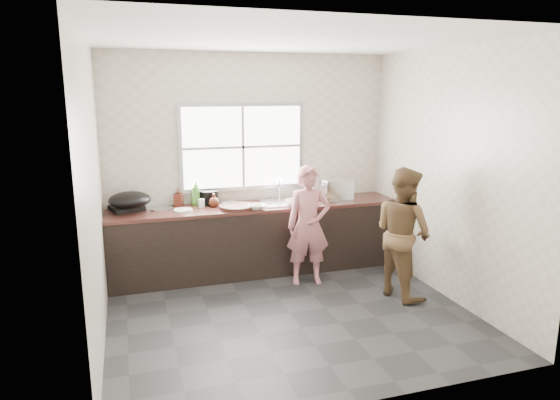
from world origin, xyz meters
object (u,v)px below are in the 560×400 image
object	(u,v)px
plate_food	(183,210)
wok	(130,200)
bottle_brown_short	(214,201)
bowl_crabs	(296,204)
woman	(308,229)
cutting_board	(237,207)
bowl_held	(309,203)
bottle_green	(196,193)
pot_lid_left	(162,208)
bowl_mince	(257,207)
dish_rack	(336,190)
black_pot	(209,197)
person_side	(403,232)
bottle_brown_tall	(179,198)
glass_jar	(202,203)
pot_lid_right	(149,207)
burner	(127,208)

from	to	relation	value
plate_food	wok	size ratio (longest dim) A/B	0.46
bottle_brown_short	bowl_crabs	bearing A→B (deg)	-15.70
bowl_crabs	wok	distance (m)	1.96
woman	cutting_board	world-z (taller)	woman
bowl_held	bottle_green	distance (m)	1.40
plate_food	pot_lid_left	distance (m)	0.29
bowl_mince	wok	size ratio (longest dim) A/B	0.45
bowl_held	bottle_brown_short	xyz separation A→B (m)	(-1.13, 0.27, 0.04)
plate_food	dish_rack	bearing A→B (deg)	-0.99
cutting_board	bottle_brown_short	world-z (taller)	bottle_brown_short
woman	black_pot	xyz separation A→B (m)	(-1.03, 0.78, 0.29)
cutting_board	black_pot	xyz separation A→B (m)	(-0.28, 0.35, 0.07)
person_side	plate_food	bearing A→B (deg)	49.69
bottle_green	bottle_brown_tall	distance (m)	0.22
wok	pot_lid_left	bearing A→B (deg)	11.39
woman	dish_rack	world-z (taller)	woman
bottle_brown_tall	wok	size ratio (longest dim) A/B	0.43
glass_jar	black_pot	bearing A→B (deg)	55.35
pot_lid_left	dish_rack	bearing A→B (deg)	-5.31
woman	dish_rack	xyz separation A→B (m)	(0.56, 0.48, 0.34)
cutting_board	bowl_mince	world-z (taller)	bowl_mince
cutting_board	plate_food	world-z (taller)	cutting_board
person_side	wok	distance (m)	3.11
plate_food	pot_lid_left	xyz separation A→B (m)	(-0.23, 0.17, -0.00)
person_side	bottle_brown_tall	xyz separation A→B (m)	(-2.26, 1.43, 0.24)
bottle_brown_short	dish_rack	size ratio (longest dim) A/B	0.41
bottle_brown_short	pot_lid_right	xyz separation A→B (m)	(-0.76, 0.17, -0.07)
bottle_green	bottle_brown_short	size ratio (longest dim) A/B	2.06
woman	pot_lid_right	size ratio (longest dim) A/B	4.96
woman	black_pot	size ratio (longest dim) A/B	5.47
dish_rack	pot_lid_left	distance (m)	2.19
bowl_held	woman	bearing A→B (deg)	-111.81
pot_lid_right	pot_lid_left	bearing A→B (deg)	-34.44
bottle_green	glass_jar	size ratio (longest dim) A/B	2.95
woman	glass_jar	distance (m)	1.33
cutting_board	bottle_green	distance (m)	0.57
wok	dish_rack	world-z (taller)	dish_rack
pot_lid_left	pot_lid_right	bearing A→B (deg)	145.56
black_pot	pot_lid_left	size ratio (longest dim) A/B	0.87
bowl_held	bottle_brown_short	distance (m)	1.17
bowl_mince	black_pot	bearing A→B (deg)	138.76
bowl_crabs	bottle_green	world-z (taller)	bottle_green
burner	dish_rack	distance (m)	2.58
bowl_held	wok	bearing A→B (deg)	172.74
wok	pot_lid_left	world-z (taller)	wok
person_side	bottle_brown_short	xyz separation A→B (m)	(-1.86, 1.26, 0.21)
bottle_brown_tall	glass_jar	xyz separation A→B (m)	(0.25, -0.17, -0.05)
dish_rack	pot_lid_right	xyz separation A→B (m)	(-2.32, 0.30, -0.13)
glass_jar	burner	world-z (taller)	glass_jar
bowl_crabs	black_pot	world-z (taller)	black_pot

